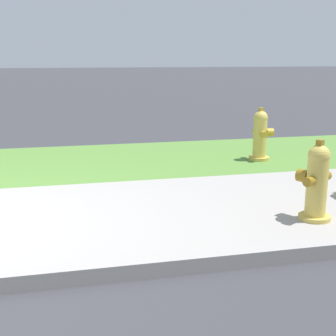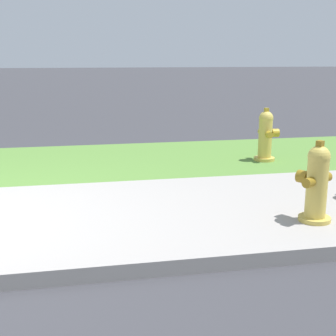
{
  "view_description": "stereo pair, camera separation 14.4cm",
  "coord_description": "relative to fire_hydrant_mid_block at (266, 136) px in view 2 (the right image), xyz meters",
  "views": [
    {
      "loc": [
        1.05,
        -4.24,
        1.49
      ],
      "look_at": [
        2.08,
        0.17,
        0.4
      ],
      "focal_mm": 50.0,
      "sensor_mm": 36.0,
      "label": 1
    },
    {
      "loc": [
        1.19,
        -4.27,
        1.49
      ],
      "look_at": [
        2.08,
        0.17,
        0.4
      ],
      "focal_mm": 50.0,
      "sensor_mm": 36.0,
      "label": 2
    }
  ],
  "objects": [
    {
      "name": "fire_hydrant_near_corner",
      "position": [
        -0.57,
        -2.53,
        -0.01
      ],
      "size": [
        0.36,
        0.35,
        0.76
      ],
      "rotation": [
        0.0,
        0.0,
        0.53
      ],
      "color": "gold",
      "rests_on": "ground"
    },
    {
      "name": "fire_hydrant_mid_block",
      "position": [
        0.0,
        0.0,
        0.0
      ],
      "size": [
        0.35,
        0.37,
        0.77
      ],
      "rotation": [
        0.0,
        0.0,
        4.7
      ],
      "color": "gold",
      "rests_on": "ground"
    }
  ]
}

